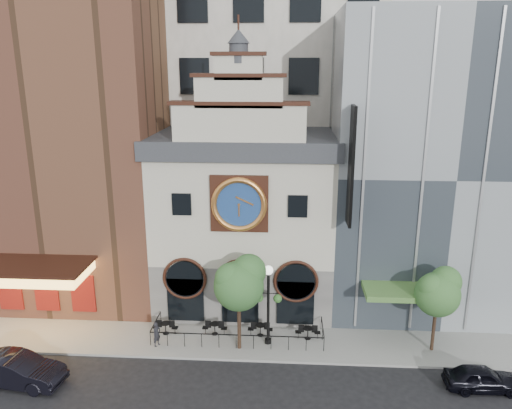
{
  "coord_description": "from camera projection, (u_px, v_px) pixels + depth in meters",
  "views": [
    {
      "loc": [
        2.91,
        -25.56,
        16.84
      ],
      "look_at": [
        0.9,
        6.0,
        7.93
      ],
      "focal_mm": 35.0,
      "sensor_mm": 36.0,
      "label": 1
    }
  ],
  "objects": [
    {
      "name": "bistro_0",
      "position": [
        166.0,
        327.0,
        31.92
      ],
      "size": [
        1.58,
        0.68,
        0.9
      ],
      "color": "black",
      "rests_on": "sidewalk"
    },
    {
      "name": "clock_building",
      "position": [
        245.0,
        214.0,
        35.0
      ],
      "size": [
        12.6,
        8.78,
        18.65
      ],
      "color": "#605E5B",
      "rests_on": "ground"
    },
    {
      "name": "bistro_3",
      "position": [
        308.0,
        332.0,
        31.34
      ],
      "size": [
        1.58,
        0.68,
        0.9
      ],
      "color": "black",
      "rests_on": "sidewalk"
    },
    {
      "name": "theater_building",
      "position": [
        69.0,
        125.0,
        36.24
      ],
      "size": [
        14.0,
        15.6,
        25.0
      ],
      "color": "brown",
      "rests_on": "ground"
    },
    {
      "name": "bistro_1",
      "position": [
        215.0,
        328.0,
        31.86
      ],
      "size": [
        1.58,
        0.68,
        0.9
      ],
      "color": "black",
      "rests_on": "sidewalk"
    },
    {
      "name": "tree_left",
      "position": [
        240.0,
        282.0,
        29.3
      ],
      "size": [
        3.09,
        2.98,
        5.96
      ],
      "color": "#382619",
      "rests_on": "sidewalk"
    },
    {
      "name": "car_left",
      "position": [
        17.0,
        370.0,
        27.03
      ],
      "size": [
        5.36,
        2.41,
        1.71
      ],
      "primitive_type": "imported",
      "rotation": [
        0.0,
        0.0,
        1.45
      ],
      "color": "black",
      "rests_on": "ground"
    },
    {
      "name": "ground",
      "position": [
        234.0,
        362.0,
        29.29
      ],
      "size": [
        120.0,
        120.0,
        0.0
      ],
      "primitive_type": "plane",
      "color": "black",
      "rests_on": "ground"
    },
    {
      "name": "cafe_railing",
      "position": [
        238.0,
        331.0,
        31.53
      ],
      "size": [
        10.6,
        2.6,
        0.9
      ],
      "primitive_type": null,
      "color": "black",
      "rests_on": "sidewalk"
    },
    {
      "name": "retail_building",
      "position": [
        429.0,
        162.0,
        35.35
      ],
      "size": [
        14.0,
        14.4,
        20.0
      ],
      "color": "gray",
      "rests_on": "ground"
    },
    {
      "name": "office_tower",
      "position": [
        256.0,
        26.0,
        43.09
      ],
      "size": [
        20.0,
        16.0,
        40.0
      ],
      "primitive_type": "cube",
      "color": "silver",
      "rests_on": "ground"
    },
    {
      "name": "lamppost",
      "position": [
        268.0,
        296.0,
        30.12
      ],
      "size": [
        1.65,
        0.56,
        5.16
      ],
      "rotation": [
        0.0,
        0.0,
        -0.01
      ],
      "color": "black",
      "rests_on": "sidewalk"
    },
    {
      "name": "pedestrian",
      "position": [
        157.0,
        334.0,
        30.49
      ],
      "size": [
        0.6,
        0.68,
        1.56
      ],
      "primitive_type": "imported",
      "rotation": [
        0.0,
        0.0,
        1.06
      ],
      "color": "black",
      "rests_on": "sidewalk"
    },
    {
      "name": "bistro_2",
      "position": [
        260.0,
        329.0,
        31.7
      ],
      "size": [
        1.58,
        0.68,
        0.9
      ],
      "color": "black",
      "rests_on": "sidewalk"
    },
    {
      "name": "car_right",
      "position": [
        482.0,
        378.0,
        26.63
      ],
      "size": [
        3.97,
        1.66,
        1.34
      ],
      "primitive_type": "imported",
      "rotation": [
        0.0,
        0.0,
        1.59
      ],
      "color": "black",
      "rests_on": "ground"
    },
    {
      "name": "sidewalk",
      "position": [
        238.0,
        338.0,
        31.68
      ],
      "size": [
        44.0,
        5.0,
        0.15
      ],
      "primitive_type": "cube",
      "color": "gray",
      "rests_on": "ground"
    },
    {
      "name": "tree_right",
      "position": [
        438.0,
        291.0,
        29.24
      ],
      "size": [
        2.75,
        2.64,
        5.29
      ],
      "color": "#382619",
      "rests_on": "sidewalk"
    }
  ]
}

